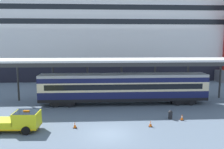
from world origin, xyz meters
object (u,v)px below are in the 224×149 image
(cruise_ship, at_px, (84,24))
(train_carriage, at_px, (124,87))
(quay_bollard, at_px, (170,114))
(traffic_cone_mid, at_px, (150,124))
(traffic_cone_far, at_px, (75,125))
(traffic_cone_near, at_px, (182,117))
(service_truck, at_px, (17,121))

(cruise_ship, xyz_separation_m, train_carriage, (6.96, -33.89, -10.53))
(train_carriage, distance_m, quay_bollard, 8.10)
(cruise_ship, bearing_deg, quay_bollard, -74.19)
(cruise_ship, bearing_deg, traffic_cone_mid, -78.42)
(cruise_ship, bearing_deg, traffic_cone_far, -88.34)
(traffic_cone_near, height_order, traffic_cone_mid, traffic_cone_near)
(train_carriage, relative_size, service_truck, 4.21)
(traffic_cone_near, xyz_separation_m, quay_bollard, (-1.14, 0.52, 0.19))
(traffic_cone_far, height_order, quay_bollard, quay_bollard)
(train_carriage, distance_m, traffic_cone_mid, 9.17)
(traffic_cone_mid, bearing_deg, quay_bollard, 39.99)
(traffic_cone_far, xyz_separation_m, quay_bollard, (10.20, 2.18, 0.21))
(train_carriage, distance_m, traffic_cone_far, 10.60)
(cruise_ship, relative_size, quay_bollard, 164.91)
(train_carriage, xyz_separation_m, traffic_cone_mid, (1.79, -8.77, -2.00))
(traffic_cone_near, relative_size, traffic_cone_mid, 1.05)
(service_truck, xyz_separation_m, quay_bollard, (15.58, 2.66, -0.47))
(traffic_cone_mid, bearing_deg, service_truck, -178.24)
(cruise_ship, height_order, quay_bollard, cruise_ship)
(traffic_cone_far, bearing_deg, cruise_ship, 91.66)
(train_carriage, height_order, service_truck, train_carriage)
(service_truck, bearing_deg, traffic_cone_far, 5.01)
(cruise_ship, relative_size, train_carriage, 7.11)
(cruise_ship, height_order, traffic_cone_far, cruise_ship)
(train_carriage, relative_size, quay_bollard, 23.19)
(service_truck, distance_m, traffic_cone_mid, 12.91)
(quay_bollard, bearing_deg, service_truck, -170.33)
(train_carriage, bearing_deg, cruise_ship, 101.60)
(service_truck, bearing_deg, quay_bollard, 9.67)
(traffic_cone_mid, bearing_deg, traffic_cone_near, 24.42)
(cruise_ship, height_order, traffic_cone_mid, cruise_ship)
(train_carriage, bearing_deg, traffic_cone_mid, -78.49)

